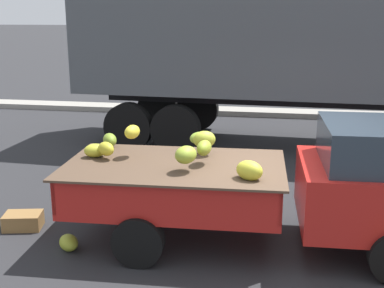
# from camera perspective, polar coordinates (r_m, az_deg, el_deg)

# --- Properties ---
(ground) EXTENTS (220.00, 220.00, 0.00)m
(ground) POSITION_cam_1_polar(r_m,az_deg,el_deg) (7.04, 10.01, -10.80)
(ground) COLOR #28282B
(curb_strip) EXTENTS (80.00, 0.80, 0.16)m
(curb_strip) POSITION_cam_1_polar(r_m,az_deg,el_deg) (15.26, 10.14, 3.48)
(curb_strip) COLOR gray
(curb_strip) RESTS_ON ground
(pickup_truck) EXTENTS (5.15, 1.93, 1.70)m
(pickup_truck) POSITION_cam_1_polar(r_m,az_deg,el_deg) (6.64, 15.55, -4.55)
(pickup_truck) COLOR #B21E19
(pickup_truck) RESTS_ON ground
(semi_trailer) EXTENTS (12.09, 3.05, 3.95)m
(semi_trailer) POSITION_cam_1_polar(r_m,az_deg,el_deg) (11.56, 17.22, 11.81)
(semi_trailer) COLOR #4C5156
(semi_trailer) RESTS_ON ground
(fallen_banana_bunch_near_tailgate) EXTENTS (0.39, 0.40, 0.21)m
(fallen_banana_bunch_near_tailgate) POSITION_cam_1_polar(r_m,az_deg,el_deg) (6.84, -13.86, -10.84)
(fallen_banana_bunch_near_tailgate) COLOR #A0AA2F
(fallen_banana_bunch_near_tailgate) RESTS_ON ground
(produce_crate) EXTENTS (0.59, 0.46, 0.22)m
(produce_crate) POSITION_cam_1_polar(r_m,az_deg,el_deg) (7.66, -18.68, -8.29)
(produce_crate) COLOR olive
(produce_crate) RESTS_ON ground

